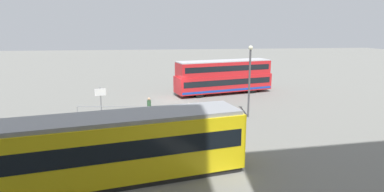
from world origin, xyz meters
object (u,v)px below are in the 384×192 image
(pedestrian_near_railing, at_px, (149,106))
(info_sign, at_px, (101,97))
(pedestrian_crossing, at_px, (189,111))
(double_decker_bus, at_px, (224,77))
(street_lamp, at_px, (250,75))
(tram_yellow, at_px, (110,148))

(pedestrian_near_railing, xyz_separation_m, info_sign, (3.96, -0.78, 0.71))
(pedestrian_crossing, relative_size, info_sign, 0.63)
(pedestrian_near_railing, bearing_deg, double_decker_bus, -132.76)
(pedestrian_near_railing, relative_size, pedestrian_crossing, 1.09)
(info_sign, bearing_deg, double_decker_bus, -146.07)
(info_sign, bearing_deg, pedestrian_near_railing, 168.85)
(double_decker_bus, relative_size, info_sign, 4.50)
(pedestrian_near_railing, xyz_separation_m, street_lamp, (-8.23, 0.72, 2.52))
(double_decker_bus, xyz_separation_m, pedestrian_near_railing, (8.42, 9.10, -0.93))
(tram_yellow, height_order, street_lamp, street_lamp)
(pedestrian_near_railing, height_order, info_sign, info_sign)
(pedestrian_near_railing, bearing_deg, street_lamp, 175.00)
(pedestrian_near_railing, xyz_separation_m, pedestrian_crossing, (-3.08, 1.70, -0.09))
(double_decker_bus, height_order, info_sign, double_decker_bus)
(tram_yellow, bearing_deg, double_decker_bus, -117.37)
(pedestrian_near_railing, height_order, street_lamp, street_lamp)
(pedestrian_crossing, distance_m, info_sign, 7.50)
(pedestrian_near_railing, distance_m, street_lamp, 8.64)
(double_decker_bus, relative_size, street_lamp, 1.93)
(double_decker_bus, bearing_deg, pedestrian_crossing, 63.71)
(tram_yellow, xyz_separation_m, street_lamp, (-10.08, -10.00, 1.84))
(pedestrian_crossing, bearing_deg, pedestrian_near_railing, -28.93)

